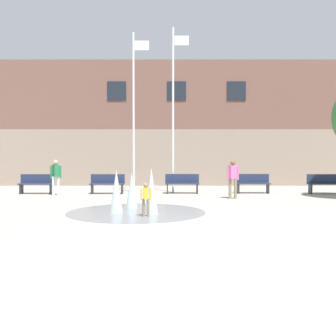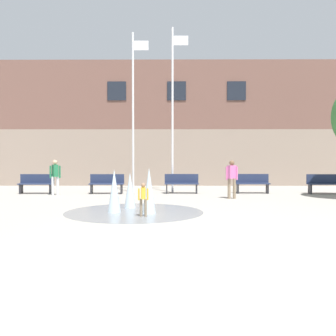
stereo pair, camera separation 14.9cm
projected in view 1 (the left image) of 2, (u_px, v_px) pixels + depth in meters
The scene contains 13 objects.
ground_plane at pixel (193, 249), 7.49m from camera, with size 100.00×100.00×0.00m, color #9E998E.
library_building at pixel (174, 127), 26.01m from camera, with size 36.00×6.05×7.39m.
splash_fountain at pixel (133, 195), 12.49m from camera, with size 4.38×4.38×1.41m.
park_bench_far_left at pixel (35, 184), 18.32m from camera, with size 1.60×0.44×0.91m.
park_bench_under_left_flagpole at pixel (106, 184), 18.34m from camera, with size 1.60×0.44×0.91m.
park_bench_center at pixel (181, 183), 18.53m from camera, with size 1.60×0.44×0.91m.
park_bench_near_trashcan at pixel (251, 183), 18.60m from camera, with size 1.60×0.44×0.91m.
park_bench_far_right at pixel (323, 183), 18.39m from camera, with size 1.60×0.44×0.91m.
adult_in_red at pixel (54, 175), 17.54m from camera, with size 0.50×0.39×1.59m.
adult_near_bench at pixel (231, 176), 16.26m from camera, with size 0.50×0.35×1.59m.
child_in_fountain at pixel (145, 197), 11.49m from camera, with size 0.31×0.23×0.99m.
flagpole_left at pixel (133, 108), 18.87m from camera, with size 0.80×0.10×7.68m.
flagpole_right at pixel (172, 105), 18.87m from camera, with size 0.80×0.10×7.92m.
Camera 1 is at (-0.50, -7.44, 1.80)m, focal length 42.00 mm.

